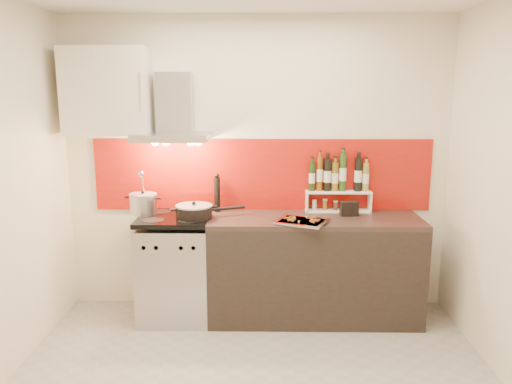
{
  "coord_description": "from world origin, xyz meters",
  "views": [
    {
      "loc": [
        0.06,
        -3.01,
        1.95
      ],
      "look_at": [
        0.0,
        0.95,
        1.15
      ],
      "focal_mm": 35.0,
      "sensor_mm": 36.0,
      "label": 1
    }
  ],
  "objects_px": {
    "counter": "(314,268)",
    "pepper_mill": "(217,193)",
    "saute_pan": "(195,211)",
    "baking_tray": "(302,221)",
    "range_stove": "(176,268)",
    "stock_pot": "(143,204)"
  },
  "relations": [
    {
      "from": "saute_pan",
      "to": "baking_tray",
      "type": "relative_size",
      "value": 1.2
    },
    {
      "from": "saute_pan",
      "to": "pepper_mill",
      "type": "height_order",
      "value": "pepper_mill"
    },
    {
      "from": "stock_pot",
      "to": "pepper_mill",
      "type": "bearing_deg",
      "value": 10.79
    },
    {
      "from": "saute_pan",
      "to": "pepper_mill",
      "type": "bearing_deg",
      "value": 57.06
    },
    {
      "from": "counter",
      "to": "pepper_mill",
      "type": "xyz_separation_m",
      "value": [
        -0.85,
        0.2,
        0.62
      ]
    },
    {
      "from": "pepper_mill",
      "to": "baking_tray",
      "type": "distance_m",
      "value": 0.84
    },
    {
      "from": "stock_pot",
      "to": "saute_pan",
      "type": "height_order",
      "value": "stock_pot"
    },
    {
      "from": "counter",
      "to": "stock_pot",
      "type": "relative_size",
      "value": 7.52
    },
    {
      "from": "stock_pot",
      "to": "baking_tray",
      "type": "bearing_deg",
      "value": -11.31
    },
    {
      "from": "counter",
      "to": "baking_tray",
      "type": "xyz_separation_m",
      "value": [
        -0.13,
        -0.19,
        0.47
      ]
    },
    {
      "from": "saute_pan",
      "to": "pepper_mill",
      "type": "xyz_separation_m",
      "value": [
        0.17,
        0.25,
        0.1
      ]
    },
    {
      "from": "range_stove",
      "to": "saute_pan",
      "type": "distance_m",
      "value": 0.56
    },
    {
      "from": "counter",
      "to": "stock_pot",
      "type": "bearing_deg",
      "value": 176.85
    },
    {
      "from": "range_stove",
      "to": "saute_pan",
      "type": "bearing_deg",
      "value": -14.65
    },
    {
      "from": "saute_pan",
      "to": "pepper_mill",
      "type": "distance_m",
      "value": 0.32
    },
    {
      "from": "range_stove",
      "to": "stock_pot",
      "type": "relative_size",
      "value": 3.8
    },
    {
      "from": "range_stove",
      "to": "baking_tray",
      "type": "bearing_deg",
      "value": -9.75
    },
    {
      "from": "counter",
      "to": "stock_pot",
      "type": "distance_m",
      "value": 1.58
    },
    {
      "from": "range_stove",
      "to": "counter",
      "type": "xyz_separation_m",
      "value": [
        1.2,
        0.0,
        0.01
      ]
    },
    {
      "from": "range_stove",
      "to": "pepper_mill",
      "type": "distance_m",
      "value": 0.75
    },
    {
      "from": "range_stove",
      "to": "saute_pan",
      "type": "xyz_separation_m",
      "value": [
        0.18,
        -0.05,
        0.52
      ]
    },
    {
      "from": "range_stove",
      "to": "pepper_mill",
      "type": "xyz_separation_m",
      "value": [
        0.35,
        0.21,
        0.63
      ]
    }
  ]
}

